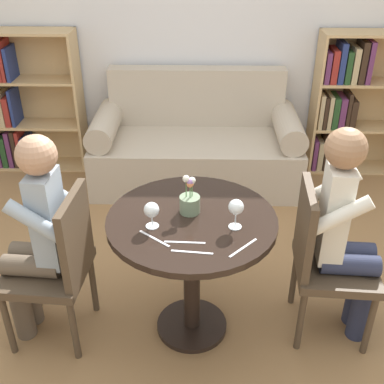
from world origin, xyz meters
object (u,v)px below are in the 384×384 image
Objects in this scene: chair_right at (324,257)px; person_right at (346,234)px; bookshelf_left at (22,104)px; wine_glass_left at (152,211)px; person_left at (37,238)px; wine_glass_right at (236,208)px; couch at (196,147)px; chair_left at (58,262)px; flower_vase at (190,201)px; bookshelf_right at (349,104)px.

person_right is (0.09, -0.01, 0.16)m from chair_right.
bookshelf_left is 2.52m from wine_glass_left.
person_left is (0.76, -2.06, 0.05)m from bookshelf_left.
wine_glass_right is (-0.58, -0.10, 0.21)m from person_right.
couch is 1.93× the size of chair_left.
flower_vase is at bearing 36.68° from wine_glass_left.
chair_right is 5.90× the size of wine_glass_right.
bookshelf_right and person_right have the same top height.
couch reaches higher than wine_glass_right.
bookshelf_left is at bearing 127.92° from flower_vase.
bookshelf_left reaches higher than couch.
chair_left is (0.85, -2.07, -0.09)m from bookshelf_left.
chair_left is at bearing -111.13° from couch.
chair_right is (1.40, 0.07, 0.00)m from chair_left.
bookshelf_left is at bearing -152.94° from chair_left.
bookshelf_left is 2.76m from wine_glass_right.
chair_left is 0.73× the size of person_right.
couch is 1.93× the size of chair_right.
bookshelf_right reaches higher than flower_vase.
bookshelf_right is at bearing 54.19° from wine_glass_left.
person_right is 0.62m from wine_glass_right.
chair_right is at bearing -41.61° from bookshelf_left.
chair_left is at bearing -172.13° from flower_vase.
chair_right is at bearing 97.69° from chair_left.
wine_glass_left is (0.51, -0.04, 0.35)m from chair_left.
bookshelf_left is at bearing 52.15° from chair_right.
couch is 1.93m from wine_glass_right.
bookshelf_right is 2.10m from chair_right.
chair_left is 0.74× the size of person_left.
bookshelf_left is 2.19m from person_left.
wine_glass_left is at bearing -143.32° from flower_vase.
person_left is 0.98× the size of person_right.
person_left is at bearing -173.94° from flower_vase.
couch is 1.41× the size of bookshelf_left.
wine_glass_right is (1.76, -2.11, 0.28)m from bookshelf_left.
chair_left is 0.98m from wine_glass_right.
couch is 1.94m from chair_left.
bookshelf_right reaches higher than chair_right.
chair_right is 0.96m from wine_glass_left.
wine_glass_right is (0.91, -0.04, 0.37)m from chair_left.
bookshelf_left and person_right have the same top height.
bookshelf_right is 2.61m from wine_glass_left.
bookshelf_left is 3.08m from person_right.
person_left reaches higher than wine_glass_left.
person_right is at bearing -40.64° from bookshelf_left.
bookshelf_left is 8.07× the size of wine_glass_right.
couch is 13.06× the size of wine_glass_left.
couch is at bearing 163.54° from chair_left.
chair_right is 0.74× the size of person_left.
person_left is at bearing 175.21° from wine_glass_left.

